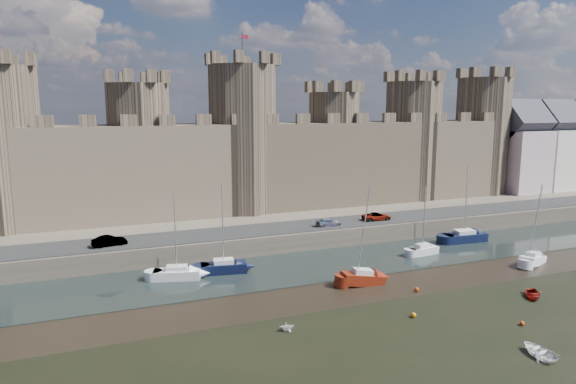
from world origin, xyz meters
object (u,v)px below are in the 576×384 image
at_px(sailboat_3, 464,236).
at_px(sailboat_5, 533,259).
at_px(sailboat_2, 423,249).
at_px(sailboat_0, 177,273).
at_px(car_3, 377,217).
at_px(sailboat_4, 363,277).
at_px(sailboat_1, 224,267).
at_px(car_1, 109,241).
at_px(car_2, 329,222).

relative_size(sailboat_3, sailboat_5, 1.10).
bearing_deg(sailboat_2, sailboat_0, 170.69).
relative_size(car_3, sailboat_5, 0.44).
height_order(car_3, sailboat_4, sailboat_4).
bearing_deg(sailboat_5, sailboat_4, 152.55).
height_order(sailboat_0, sailboat_1, sailboat_1).
bearing_deg(car_1, car_3, -99.35).
bearing_deg(sailboat_1, sailboat_3, 11.30).
relative_size(sailboat_4, sailboat_5, 1.11).
xyz_separation_m(car_1, sailboat_5, (48.34, -18.39, -2.45)).
bearing_deg(sailboat_4, sailboat_1, 150.14).
distance_m(car_2, sailboat_5, 26.35).
relative_size(sailboat_0, sailboat_4, 0.88).
xyz_separation_m(car_2, sailboat_3, (18.36, -6.52, -2.21)).
distance_m(car_1, sailboat_2, 39.63).
bearing_deg(sailboat_2, car_2, 127.45).
xyz_separation_m(car_1, sailboat_1, (12.12, -7.68, -2.35)).
xyz_separation_m(sailboat_1, sailboat_2, (26.15, -2.31, -0.07)).
bearing_deg(car_3, sailboat_5, -146.41).
height_order(sailboat_3, sailboat_4, sailboat_4).
distance_m(car_1, sailboat_4, 30.53).
height_order(sailboat_0, sailboat_2, sailboat_0).
height_order(sailboat_1, sailboat_3, sailboat_3).
distance_m(car_1, car_2, 29.30).
xyz_separation_m(sailboat_2, sailboat_3, (9.39, 3.14, 0.09)).
xyz_separation_m(sailboat_2, sailboat_5, (10.07, -8.39, -0.03)).
bearing_deg(sailboat_4, sailboat_0, 159.19).
distance_m(sailboat_0, sailboat_5, 42.98).
xyz_separation_m(car_1, car_2, (29.30, -0.33, -0.12)).
distance_m(car_1, sailboat_0, 10.58).
xyz_separation_m(sailboat_0, sailboat_5, (41.66, -10.55, -0.05)).
height_order(car_1, sailboat_3, sailboat_3).
bearing_deg(car_3, sailboat_3, -121.73).
distance_m(car_2, sailboat_3, 19.61).
relative_size(car_1, sailboat_1, 0.39).
xyz_separation_m(sailboat_4, sailboat_5, (23.05, -1.46, -0.08)).
distance_m(car_1, car_3, 37.51).
distance_m(sailboat_3, sailboat_4, 24.53).
height_order(sailboat_0, sailboat_4, sailboat_4).
height_order(car_2, sailboat_5, sailboat_5).
height_order(car_2, car_3, car_3).
height_order(car_1, sailboat_1, sailboat_1).
relative_size(sailboat_0, sailboat_2, 1.08).
bearing_deg(sailboat_2, sailboat_3, 13.10).
bearing_deg(car_2, sailboat_4, 164.72).
xyz_separation_m(sailboat_3, sailboat_4, (-22.36, -10.08, -0.04)).
bearing_deg(car_3, sailboat_4, 148.21).
bearing_deg(sailboat_5, sailboat_3, 69.56).
bearing_deg(car_3, sailboat_2, -172.28).
height_order(sailboat_0, sailboat_3, sailboat_3).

